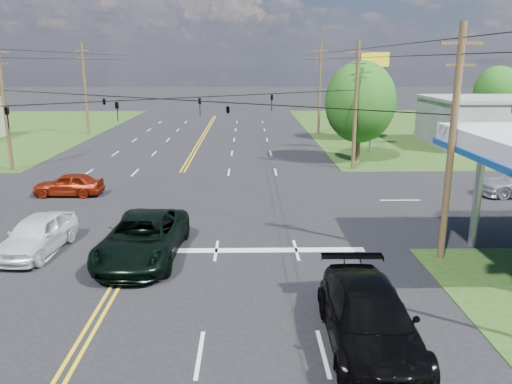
{
  "coord_description": "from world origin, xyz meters",
  "views": [
    {
      "loc": [
        4.87,
        -16.48,
        8.02
      ],
      "look_at": [
        5.28,
        6.0,
        2.13
      ],
      "focal_mm": 35.0,
      "sensor_mm": 36.0,
      "label": 1
    }
  ],
  "objects_px": {
    "tree_right_a": "(360,102)",
    "tree_far_r": "(497,93)",
    "tree_right_b": "(358,99)",
    "pole_se": "(452,143)",
    "pickup_white": "(37,234)",
    "pole_ne": "(356,105)",
    "pickup_dkgreen": "(143,238)",
    "retail_ne": "(503,123)",
    "pole_left_far": "(85,88)",
    "pole_nw": "(5,105)",
    "suv_black": "(369,318)",
    "pole_right_far": "(320,88)"
  },
  "relations": [
    {
      "from": "pole_se",
      "to": "suv_black",
      "type": "distance_m",
      "value": 9.04
    },
    {
      "from": "pole_left_far",
      "to": "pickup_dkgreen",
      "type": "height_order",
      "value": "pole_left_far"
    },
    {
      "from": "tree_right_b",
      "to": "suv_black",
      "type": "height_order",
      "value": "tree_right_b"
    },
    {
      "from": "pole_left_far",
      "to": "retail_ne",
      "type": "bearing_deg",
      "value": -10.54
    },
    {
      "from": "pole_se",
      "to": "pole_nw",
      "type": "height_order",
      "value": "same"
    },
    {
      "from": "pole_se",
      "to": "tree_far_r",
      "type": "height_order",
      "value": "pole_se"
    },
    {
      "from": "pole_left_far",
      "to": "pole_se",
      "type": "bearing_deg",
      "value": -54.9
    },
    {
      "from": "pole_se",
      "to": "tree_right_a",
      "type": "height_order",
      "value": "pole_se"
    },
    {
      "from": "pole_ne",
      "to": "pickup_dkgreen",
      "type": "bearing_deg",
      "value": -125.14
    },
    {
      "from": "pickup_dkgreen",
      "to": "suv_black",
      "type": "height_order",
      "value": "pickup_dkgreen"
    },
    {
      "from": "pole_ne",
      "to": "tree_right_a",
      "type": "xyz_separation_m",
      "value": [
        1.0,
        3.0,
        -0.05
      ]
    },
    {
      "from": "pole_se",
      "to": "pole_left_far",
      "type": "distance_m",
      "value": 45.22
    },
    {
      "from": "pole_ne",
      "to": "tree_right_a",
      "type": "relative_size",
      "value": 1.16
    },
    {
      "from": "pickup_white",
      "to": "pole_left_far",
      "type": "bearing_deg",
      "value": 109.8
    },
    {
      "from": "pole_left_far",
      "to": "tree_right_b",
      "type": "distance_m",
      "value": 29.79
    },
    {
      "from": "suv_black",
      "to": "pickup_white",
      "type": "bearing_deg",
      "value": 149.87
    },
    {
      "from": "tree_far_r",
      "to": "pickup_dkgreen",
      "type": "xyz_separation_m",
      "value": [
        -33.5,
        -38.76,
        -3.63
      ]
    },
    {
      "from": "tree_right_b",
      "to": "pole_se",
      "type": "bearing_deg",
      "value": -96.05
    },
    {
      "from": "pole_se",
      "to": "pickup_dkgreen",
      "type": "bearing_deg",
      "value": 178.9
    },
    {
      "from": "pole_se",
      "to": "pickup_white",
      "type": "height_order",
      "value": "pole_se"
    },
    {
      "from": "pole_se",
      "to": "pickup_white",
      "type": "distance_m",
      "value": 17.72
    },
    {
      "from": "retail_ne",
      "to": "tree_far_r",
      "type": "relative_size",
      "value": 1.83
    },
    {
      "from": "tree_right_a",
      "to": "tree_right_b",
      "type": "bearing_deg",
      "value": 78.23
    },
    {
      "from": "pole_se",
      "to": "tree_right_a",
      "type": "distance_m",
      "value": 21.02
    },
    {
      "from": "pole_ne",
      "to": "pickup_dkgreen",
      "type": "relative_size",
      "value": 1.45
    },
    {
      "from": "pole_nw",
      "to": "pole_right_far",
      "type": "distance_m",
      "value": 32.2
    },
    {
      "from": "retail_ne",
      "to": "suv_black",
      "type": "bearing_deg",
      "value": -121.28
    },
    {
      "from": "pole_right_far",
      "to": "pickup_dkgreen",
      "type": "bearing_deg",
      "value": -108.78
    },
    {
      "from": "tree_right_a",
      "to": "suv_black",
      "type": "distance_m",
      "value": 28.47
    },
    {
      "from": "pole_nw",
      "to": "pole_left_far",
      "type": "bearing_deg",
      "value": 90.0
    },
    {
      "from": "tree_far_r",
      "to": "pickup_white",
      "type": "height_order",
      "value": "tree_far_r"
    },
    {
      "from": "retail_ne",
      "to": "pole_left_far",
      "type": "height_order",
      "value": "pole_left_far"
    },
    {
      "from": "retail_ne",
      "to": "pickup_white",
      "type": "height_order",
      "value": "retail_ne"
    },
    {
      "from": "pole_ne",
      "to": "pickup_white",
      "type": "bearing_deg",
      "value": -135.35
    },
    {
      "from": "tree_right_a",
      "to": "tree_right_b",
      "type": "distance_m",
      "value": 12.27
    },
    {
      "from": "tree_right_a",
      "to": "pickup_dkgreen",
      "type": "relative_size",
      "value": 1.25
    },
    {
      "from": "pickup_dkgreen",
      "to": "pickup_white",
      "type": "relative_size",
      "value": 1.37
    },
    {
      "from": "pole_ne",
      "to": "tree_right_b",
      "type": "distance_m",
      "value": 15.42
    },
    {
      "from": "retail_ne",
      "to": "pole_se",
      "type": "relative_size",
      "value": 1.47
    },
    {
      "from": "pole_nw",
      "to": "pole_ne",
      "type": "relative_size",
      "value": 1.0
    },
    {
      "from": "pole_se",
      "to": "pickup_dkgreen",
      "type": "distance_m",
      "value": 13.13
    },
    {
      "from": "pole_ne",
      "to": "suv_black",
      "type": "relative_size",
      "value": 1.56
    },
    {
      "from": "pole_se",
      "to": "pickup_dkgreen",
      "type": "relative_size",
      "value": 1.45
    },
    {
      "from": "tree_far_r",
      "to": "pickup_white",
      "type": "relative_size",
      "value": 1.59
    },
    {
      "from": "retail_ne",
      "to": "tree_right_b",
      "type": "xyz_separation_m",
      "value": [
        -13.5,
        4.0,
        2.02
      ]
    },
    {
      "from": "tree_right_b",
      "to": "tree_far_r",
      "type": "bearing_deg",
      "value": 18.92
    },
    {
      "from": "tree_right_a",
      "to": "tree_far_r",
      "type": "distance_m",
      "value": 26.91
    },
    {
      "from": "suv_black",
      "to": "tree_right_a",
      "type": "bearing_deg",
      "value": 79.57
    },
    {
      "from": "pole_left_far",
      "to": "pickup_white",
      "type": "distance_m",
      "value": 37.31
    },
    {
      "from": "tree_right_b",
      "to": "retail_ne",
      "type": "bearing_deg",
      "value": -16.5
    }
  ]
}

